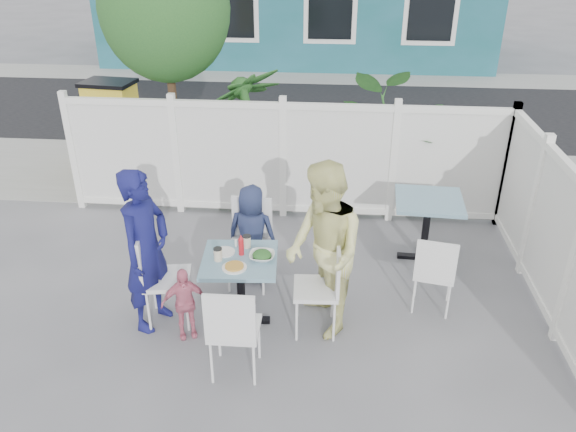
# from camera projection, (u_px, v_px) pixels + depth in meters

# --- Properties ---
(ground) EXTENTS (80.00, 80.00, 0.00)m
(ground) POSITION_uv_depth(u_px,v_px,m) (251.00, 321.00, 5.73)
(ground) COLOR slate
(near_sidewalk) EXTENTS (24.00, 2.60, 0.01)m
(near_sidewalk) POSITION_uv_depth(u_px,v_px,m) (286.00, 175.00, 9.09)
(near_sidewalk) COLOR gray
(near_sidewalk) RESTS_ON ground
(street) EXTENTS (24.00, 5.00, 0.01)m
(street) POSITION_uv_depth(u_px,v_px,m) (301.00, 110.00, 12.37)
(street) COLOR black
(street) RESTS_ON ground
(far_sidewalk) EXTENTS (24.00, 1.60, 0.01)m
(far_sidewalk) POSITION_uv_depth(u_px,v_px,m) (309.00, 77.00, 15.11)
(far_sidewalk) COLOR gray
(far_sidewalk) RESTS_ON ground
(fence_back) EXTENTS (5.86, 0.08, 1.60)m
(fence_back) POSITION_uv_depth(u_px,v_px,m) (283.00, 162.00, 7.49)
(fence_back) COLOR white
(fence_back) RESTS_ON ground
(fence_right) EXTENTS (0.08, 3.66, 1.60)m
(fence_right) POSITION_uv_depth(u_px,v_px,m) (551.00, 238.00, 5.66)
(fence_right) COLOR white
(fence_right) RESTS_ON ground
(tree) EXTENTS (1.80, 1.62, 3.59)m
(tree) POSITION_uv_depth(u_px,v_px,m) (164.00, 9.00, 7.59)
(tree) COLOR #382316
(tree) RESTS_ON ground
(utility_cabinet) EXTENTS (0.79, 0.61, 1.36)m
(utility_cabinet) POSITION_uv_depth(u_px,v_px,m) (114.00, 126.00, 9.19)
(utility_cabinet) COLOR gold
(utility_cabinet) RESTS_ON ground
(potted_shrub_a) EXTENTS (1.48, 1.48, 1.88)m
(potted_shrub_a) POSITION_uv_depth(u_px,v_px,m) (250.00, 133.00, 8.08)
(potted_shrub_a) COLOR #215222
(potted_shrub_a) RESTS_ON ground
(potted_shrub_b) EXTENTS (1.59, 1.39, 1.74)m
(potted_shrub_b) POSITION_uv_depth(u_px,v_px,m) (397.00, 145.00, 7.85)
(potted_shrub_b) COLOR #215222
(potted_shrub_b) RESTS_ON ground
(main_table) EXTENTS (0.77, 0.77, 0.76)m
(main_table) POSITION_uv_depth(u_px,v_px,m) (240.00, 273.00, 5.45)
(main_table) COLOR teal
(main_table) RESTS_ON ground
(spare_table) EXTENTS (0.80, 0.80, 0.80)m
(spare_table) POSITION_uv_depth(u_px,v_px,m) (428.00, 213.00, 6.52)
(spare_table) COLOR teal
(spare_table) RESTS_ON ground
(chair_left) EXTENTS (0.51, 0.53, 1.01)m
(chair_left) POSITION_uv_depth(u_px,v_px,m) (158.00, 271.00, 5.48)
(chair_left) COLOR white
(chair_left) RESTS_ON ground
(chair_right) EXTENTS (0.45, 0.47, 0.97)m
(chair_right) POSITION_uv_depth(u_px,v_px,m) (325.00, 281.00, 5.36)
(chair_right) COLOR white
(chair_right) RESTS_ON ground
(chair_back) EXTENTS (0.48, 0.46, 0.99)m
(chair_back) POSITION_uv_depth(u_px,v_px,m) (250.00, 236.00, 6.13)
(chair_back) COLOR white
(chair_back) RESTS_ON ground
(chair_near) EXTENTS (0.44, 0.42, 0.95)m
(chair_near) POSITION_uv_depth(u_px,v_px,m) (233.00, 326.00, 4.77)
(chair_near) COLOR white
(chair_near) RESTS_ON ground
(chair_spare) EXTENTS (0.47, 0.46, 0.88)m
(chair_spare) POSITION_uv_depth(u_px,v_px,m) (435.00, 269.00, 5.65)
(chair_spare) COLOR white
(chair_spare) RESTS_ON ground
(man) EXTENTS (0.56, 0.70, 1.66)m
(man) POSITION_uv_depth(u_px,v_px,m) (146.00, 250.00, 5.35)
(man) COLOR #141553
(man) RESTS_ON ground
(woman) EXTENTS (0.94, 1.04, 1.74)m
(woman) POSITION_uv_depth(u_px,v_px,m) (324.00, 251.00, 5.26)
(woman) COLOR yellow
(woman) RESTS_ON ground
(boy) EXTENTS (0.59, 0.42, 1.14)m
(boy) POSITION_uv_depth(u_px,v_px,m) (252.00, 234.00, 6.18)
(boy) COLOR #212B4E
(boy) RESTS_ON ground
(toddler) EXTENTS (0.48, 0.34, 0.76)m
(toddler) POSITION_uv_depth(u_px,v_px,m) (184.00, 303.00, 5.36)
(toddler) COLOR pink
(toddler) RESTS_ON ground
(plate_main) EXTENTS (0.23, 0.23, 0.01)m
(plate_main) POSITION_uv_depth(u_px,v_px,m) (234.00, 267.00, 5.21)
(plate_main) COLOR white
(plate_main) RESTS_ON main_table
(plate_side) EXTENTS (0.21, 0.21, 0.01)m
(plate_side) POSITION_uv_depth(u_px,v_px,m) (224.00, 252.00, 5.46)
(plate_side) COLOR white
(plate_side) RESTS_ON main_table
(salad_bowl) EXTENTS (0.24, 0.24, 0.06)m
(salad_bowl) POSITION_uv_depth(u_px,v_px,m) (262.00, 256.00, 5.34)
(salad_bowl) COLOR white
(salad_bowl) RESTS_ON main_table
(coffee_cup_a) EXTENTS (0.08, 0.08, 0.12)m
(coffee_cup_a) POSITION_uv_depth(u_px,v_px,m) (218.00, 255.00, 5.31)
(coffee_cup_a) COLOR beige
(coffee_cup_a) RESTS_ON main_table
(coffee_cup_b) EXTENTS (0.08, 0.08, 0.12)m
(coffee_cup_b) POSITION_uv_depth(u_px,v_px,m) (247.00, 242.00, 5.53)
(coffee_cup_b) COLOR beige
(coffee_cup_b) RESTS_ON main_table
(ketchup_bottle) EXTENTS (0.05, 0.05, 0.17)m
(ketchup_bottle) POSITION_uv_depth(u_px,v_px,m) (241.00, 247.00, 5.39)
(ketchup_bottle) COLOR red
(ketchup_bottle) RESTS_ON main_table
(salt_shaker) EXTENTS (0.03, 0.03, 0.07)m
(salt_shaker) POSITION_uv_depth(u_px,v_px,m) (236.00, 243.00, 5.56)
(salt_shaker) COLOR white
(salt_shaker) RESTS_ON main_table
(pepper_shaker) EXTENTS (0.03, 0.03, 0.07)m
(pepper_shaker) POSITION_uv_depth(u_px,v_px,m) (236.00, 242.00, 5.57)
(pepper_shaker) COLOR black
(pepper_shaker) RESTS_ON main_table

